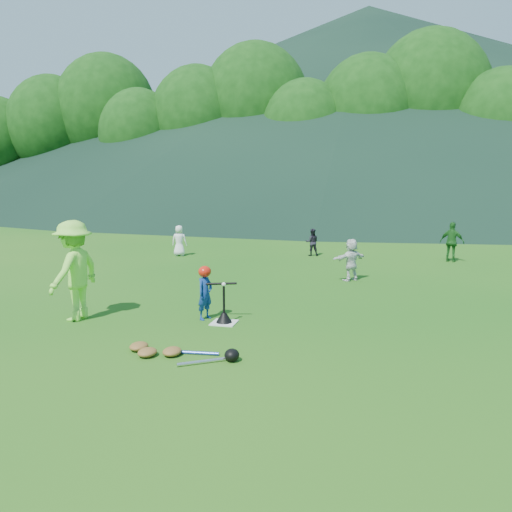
{
  "coord_description": "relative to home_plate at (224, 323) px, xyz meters",
  "views": [
    {
      "loc": [
        2.71,
        -8.58,
        2.61
      ],
      "look_at": [
        0.0,
        2.5,
        0.9
      ],
      "focal_mm": 35.0,
      "sensor_mm": 36.0,
      "label": 1
    }
  ],
  "objects": [
    {
      "name": "batting_tee",
      "position": [
        0.0,
        0.0,
        0.12
      ],
      "size": [
        0.3,
        0.3,
        0.68
      ],
      "color": "black",
      "rests_on": "home_plate"
    },
    {
      "name": "outfield_fence",
      "position": [
        0.0,
        28.0,
        0.69
      ],
      "size": [
        70.07,
        0.08,
        1.33
      ],
      "color": "gray",
      "rests_on": "ground"
    },
    {
      "name": "baseball",
      "position": [
        0.0,
        0.0,
        0.73
      ],
      "size": [
        0.08,
        0.08,
        0.08
      ],
      "primitive_type": "sphere",
      "color": "white",
      "rests_on": "batting_tee"
    },
    {
      "name": "equipment_pile",
      "position": [
        -0.24,
        -1.86,
        0.06
      ],
      "size": [
        1.8,
        0.71,
        0.19
      ],
      "color": "olive",
      "rests_on": "ground"
    },
    {
      "name": "ground",
      "position": [
        0.0,
        0.0,
        -0.01
      ],
      "size": [
        120.0,
        120.0,
        0.0
      ],
      "primitive_type": "plane",
      "color": "#155513",
      "rests_on": "ground"
    },
    {
      "name": "batter_gear",
      "position": [
        -0.41,
        0.19,
        0.9
      ],
      "size": [
        0.73,
        0.26,
        0.37
      ],
      "color": "red",
      "rests_on": "ground"
    },
    {
      "name": "adult_coach",
      "position": [
        -2.82,
        -0.42,
        0.94
      ],
      "size": [
        0.81,
        1.28,
        1.9
      ],
      "primitive_type": "imported",
      "rotation": [
        0.0,
        0.0,
        -1.66
      ],
      "color": "#92F447",
      "rests_on": "ground"
    },
    {
      "name": "fielder_c",
      "position": [
        5.09,
        8.61,
        0.64
      ],
      "size": [
        0.83,
        0.59,
        1.3
      ],
      "primitive_type": "imported",
      "rotation": [
        0.0,
        0.0,
        2.75
      ],
      "color": "#1B5C1D",
      "rests_on": "ground"
    },
    {
      "name": "batter_child",
      "position": [
        -0.43,
        0.19,
        0.49
      ],
      "size": [
        0.36,
        0.43,
        1.0
      ],
      "primitive_type": "imported",
      "rotation": [
        0.0,
        0.0,
        1.21
      ],
      "color": "navy",
      "rests_on": "ground"
    },
    {
      "name": "distant_hills",
      "position": [
        -7.63,
        81.81,
        14.97
      ],
      "size": [
        155.0,
        140.0,
        32.0
      ],
      "color": "black",
      "rests_on": "ground"
    },
    {
      "name": "fielder_d",
      "position": [
        2.07,
        4.66,
        0.55
      ],
      "size": [
        0.98,
        0.96,
        1.12
      ],
      "primitive_type": "imported",
      "rotation": [
        0.0,
        0.0,
        3.91
      ],
      "color": "silver",
      "rests_on": "ground"
    },
    {
      "name": "fielder_a",
      "position": [
        -4.06,
        7.72,
        0.53
      ],
      "size": [
        0.58,
        0.42,
        1.08
      ],
      "primitive_type": "imported",
      "rotation": [
        0.0,
        0.0,
        3.3
      ],
      "color": "white",
      "rests_on": "ground"
    },
    {
      "name": "fielder_b",
      "position": [
        0.48,
        8.87,
        0.47
      ],
      "size": [
        0.54,
        0.46,
        0.96
      ],
      "primitive_type": "imported",
      "rotation": [
        0.0,
        0.0,
        3.36
      ],
      "color": "black",
      "rests_on": "ground"
    },
    {
      "name": "home_plate",
      "position": [
        0.0,
        0.0,
        0.0
      ],
      "size": [
        0.45,
        0.45,
        0.02
      ],
      "primitive_type": "cube",
      "color": "silver",
      "rests_on": "ground"
    },
    {
      "name": "tree_line",
      "position": [
        0.2,
        33.83,
        8.2
      ],
      "size": [
        70.04,
        11.4,
        14.82
      ],
      "color": "#382314",
      "rests_on": "ground"
    }
  ]
}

